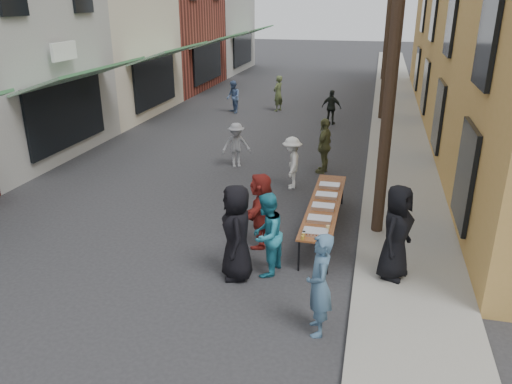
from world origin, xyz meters
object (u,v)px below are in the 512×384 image
at_px(utility_pole_far, 389,9).
at_px(serving_table, 324,205).
at_px(server, 396,232).
at_px(catering_tray_sausage, 316,232).
at_px(utility_pole_mid, 390,15).
at_px(guest_front_a, 237,232).
at_px(utility_pole_near, 396,34).
at_px(guest_front_c, 266,235).

bearing_deg(utility_pole_far, serving_table, -92.89).
xyz_separation_m(utility_pole_far, server, (0.32, -26.06, -3.46)).
bearing_deg(server, catering_tray_sausage, 107.18).
bearing_deg(utility_pole_mid, guest_front_a, -100.33).
height_order(utility_pole_mid, server, utility_pole_mid).
distance_m(utility_pole_far, guest_front_a, 27.00).
bearing_deg(utility_pole_near, server, -81.29).
distance_m(utility_pole_near, guest_front_a, 5.15).
relative_size(utility_pole_mid, catering_tray_sausage, 18.00).
bearing_deg(guest_front_c, server, 107.58).
xyz_separation_m(catering_tray_sausage, guest_front_c, (-0.91, -0.47, 0.07)).
relative_size(utility_pole_near, serving_table, 2.25).
height_order(utility_pole_far, guest_front_c, utility_pole_far).
relative_size(utility_pole_near, catering_tray_sausage, 18.00).
height_order(serving_table, guest_front_a, guest_front_a).
xyz_separation_m(guest_front_a, guest_front_c, (0.53, 0.26, -0.11)).
relative_size(utility_pole_mid, guest_front_a, 4.65).
bearing_deg(serving_table, guest_front_c, -113.21).
relative_size(serving_table, catering_tray_sausage, 8.00).
height_order(utility_pole_far, catering_tray_sausage, utility_pole_far).
bearing_deg(server, guest_front_a, 123.96).
bearing_deg(serving_table, utility_pole_near, 11.63).
height_order(utility_pole_near, catering_tray_sausage, utility_pole_near).
relative_size(utility_pole_far, server, 4.77).
relative_size(catering_tray_sausage, guest_front_a, 0.26).
relative_size(serving_table, guest_front_c, 2.34).
xyz_separation_m(utility_pole_far, guest_front_a, (-2.67, -26.63, -3.53)).
height_order(catering_tray_sausage, guest_front_c, guest_front_c).
distance_m(utility_pole_near, utility_pole_mid, 12.00).
distance_m(utility_pole_mid, catering_tray_sausage, 14.44).
height_order(utility_pole_near, guest_front_a, utility_pole_near).
bearing_deg(catering_tray_sausage, guest_front_c, -152.60).
relative_size(utility_pole_near, guest_front_a, 4.65).
bearing_deg(catering_tray_sausage, guest_front_a, -153.10).
height_order(utility_pole_mid, guest_front_c, utility_pole_mid).
bearing_deg(guest_front_c, serving_table, 167.15).
xyz_separation_m(catering_tray_sausage, server, (1.54, -0.16, 0.25)).
bearing_deg(catering_tray_sausage, utility_pole_far, 87.29).
bearing_deg(serving_table, utility_pole_mid, 84.29).
bearing_deg(utility_pole_far, utility_pole_near, -90.00).
bearing_deg(guest_front_c, catering_tray_sausage, 127.76).
height_order(utility_pole_near, server, utility_pole_near).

